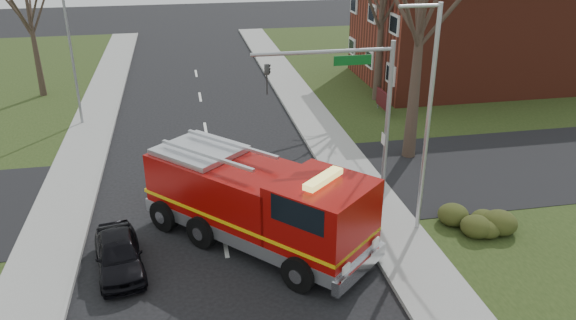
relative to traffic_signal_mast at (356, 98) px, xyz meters
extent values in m
plane|color=black|center=(-5.21, -1.50, -4.71)|extent=(120.00, 120.00, 0.00)
cube|color=gray|center=(0.99, -1.50, -4.63)|extent=(2.40, 80.00, 0.15)
cube|color=gray|center=(-11.41, -1.50, -4.63)|extent=(2.40, 80.00, 0.15)
cube|color=maroon|center=(13.79, 16.50, -1.21)|extent=(15.00, 10.00, 7.00)
cube|color=silver|center=(6.24, 16.50, -2.71)|extent=(0.12, 1.40, 1.20)
cube|color=#430F13|center=(5.29, 11.00, -3.81)|extent=(0.12, 2.00, 1.00)
cylinder|color=gray|center=(5.29, 10.20, -4.26)|extent=(0.08, 0.08, 0.90)
cylinder|color=gray|center=(5.29, 11.80, -4.26)|extent=(0.08, 0.08, 0.90)
ellipsoid|color=#273212|center=(3.79, -2.50, -4.13)|extent=(2.80, 2.00, 0.90)
cone|color=#33271E|center=(4.29, 4.50, 1.29)|extent=(0.64, 0.64, 12.00)
cone|color=#33271E|center=(5.79, 13.50, 0.54)|extent=(0.56, 0.56, 10.50)
cone|color=#33271E|center=(-15.21, 18.50, -0.21)|extent=(0.44, 0.44, 9.00)
cylinder|color=gray|center=(1.29, 0.00, -1.31)|extent=(0.18, 0.18, 6.80)
cylinder|color=gray|center=(-1.31, 0.00, 1.79)|extent=(5.20, 0.14, 0.14)
cube|color=#0C591E|center=(-0.21, 0.00, 1.44)|extent=(1.40, 0.06, 0.35)
imported|color=black|center=(-3.31, 0.00, 1.44)|extent=(0.22, 0.18, 1.10)
cylinder|color=#B7BABF|center=(1.99, -2.00, -0.51)|extent=(0.16, 0.16, 8.40)
cylinder|color=#B7BABF|center=(1.29, -2.00, 3.59)|extent=(1.40, 0.12, 0.12)
cylinder|color=gray|center=(-12.01, 12.50, -1.21)|extent=(0.14, 0.14, 7.00)
cube|color=#8D0906|center=(-4.96, -0.61, -3.01)|extent=(5.93, 6.12, 2.30)
cube|color=#8D0906|center=(-2.16, -3.68, -2.85)|extent=(4.02, 4.02, 2.62)
cube|color=#B7BABF|center=(-4.08, -1.58, -3.94)|extent=(7.86, 8.23, 0.49)
cube|color=#E5B20C|center=(-4.08, -1.58, -3.34)|extent=(7.87, 8.24, 0.13)
cube|color=black|center=(-1.35, -4.57, -2.03)|extent=(1.95, 1.79, 0.93)
cube|color=#E5D866|center=(-2.16, -3.68, -1.37)|extent=(1.55, 1.46, 0.20)
cylinder|color=black|center=(-3.14, -4.72, -4.11)|extent=(1.09, 1.15, 1.20)
cylinder|color=black|center=(-1.04, -2.80, -4.11)|extent=(1.09, 1.15, 1.20)
cylinder|color=black|center=(-7.34, -0.11, -4.11)|extent=(1.09, 1.15, 1.20)
cylinder|color=black|center=(-5.24, 1.80, -4.11)|extent=(1.09, 1.15, 1.20)
imported|color=black|center=(-8.80, -2.50, -4.08)|extent=(2.07, 3.86, 1.25)
camera|label=1|loc=(-6.29, -19.06, 6.27)|focal=35.00mm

